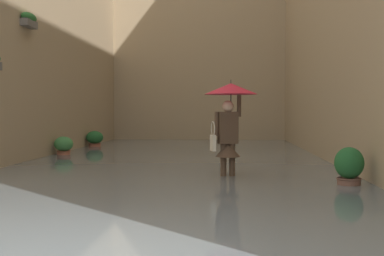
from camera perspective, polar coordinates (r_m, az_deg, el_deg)
ground_plane at (r=13.55m, az=-1.45°, el=-4.41°), size 60.00×60.00×0.00m
flood_water at (r=13.54m, az=-1.45°, el=-3.98°), size 8.53×24.31×0.20m
person_wading at (r=10.02m, az=4.27°, el=2.02°), size 1.07×1.07×2.12m
potted_plant_mid_right at (r=15.32m, az=-14.38°, el=-2.12°), size 0.55×0.55×0.75m
potted_plant_mid_left at (r=9.26m, az=17.42°, el=-4.52°), size 0.51×0.51×0.87m
potted_plant_near_right at (r=18.65m, az=-11.00°, el=-1.35°), size 0.62×0.62×0.77m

